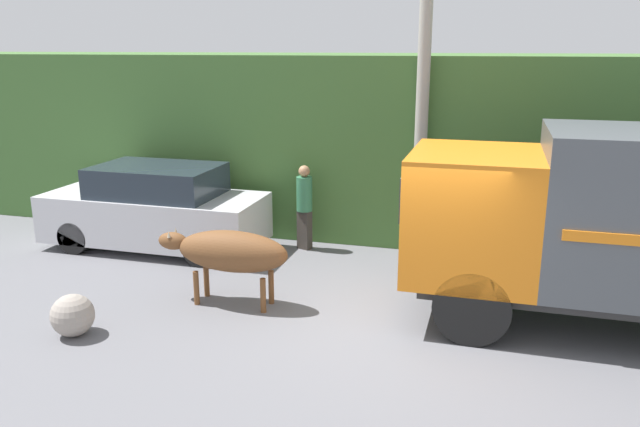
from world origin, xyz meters
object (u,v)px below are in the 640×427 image
object	(u,v)px
brown_cow	(230,252)
pedestrian_on_hill	(304,203)
utility_pole	(423,88)
roadside_rock	(73,315)
parked_suv	(155,209)

from	to	relation	value
brown_cow	pedestrian_on_hill	size ratio (longest dim) A/B	1.28
pedestrian_on_hill	utility_pole	distance (m)	3.25
pedestrian_on_hill	utility_pole	bearing A→B (deg)	-152.69
brown_cow	roadside_rock	world-z (taller)	brown_cow
utility_pole	roadside_rock	xyz separation A→B (m)	(-4.29, -4.96, -2.98)
parked_suv	pedestrian_on_hill	world-z (taller)	pedestrian_on_hill
parked_suv	utility_pole	size ratio (longest dim) A/B	0.70
parked_suv	pedestrian_on_hill	distance (m)	3.05
pedestrian_on_hill	roadside_rock	size ratio (longest dim) A/B	2.82
brown_cow	parked_suv	size ratio (longest dim) A/B	0.50
pedestrian_on_hill	roadside_rock	bearing A→B (deg)	88.36
brown_cow	roadside_rock	size ratio (longest dim) A/B	3.60
parked_suv	pedestrian_on_hill	size ratio (longest dim) A/B	2.57
parked_suv	utility_pole	bearing A→B (deg)	8.35
pedestrian_on_hill	brown_cow	bearing A→B (deg)	105.89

